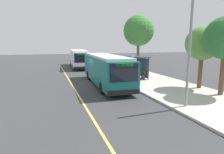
{
  "coord_description": "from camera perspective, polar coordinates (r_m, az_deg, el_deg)",
  "views": [
    {
      "loc": [
        18.94,
        -4.35,
        4.04
      ],
      "look_at": [
        3.87,
        0.71,
        1.27
      ],
      "focal_mm": 30.64,
      "sensor_mm": 36.0,
      "label": 1
    }
  ],
  "objects": [
    {
      "name": "ground_plane",
      "position": [
        19.85,
        -5.51,
        -1.91
      ],
      "size": [
        120.0,
        120.0,
        0.0
      ],
      "primitive_type": "plane",
      "color": "#38383A"
    },
    {
      "name": "sidewalk_curb",
      "position": [
        21.94,
        9.93,
        -0.68
      ],
      "size": [
        44.0,
        6.4,
        0.15
      ],
      "primitive_type": "cube",
      "color": "#B7B2A8",
      "rests_on": "ground_plane"
    },
    {
      "name": "lane_stripe_center",
      "position": [
        19.48,
        -11.83,
        -2.29
      ],
      "size": [
        36.0,
        0.14,
        0.01
      ],
      "primitive_type": "cube",
      "color": "#E0D64C",
      "rests_on": "ground_plane"
    },
    {
      "name": "transit_bus_main",
      "position": [
        18.86,
        -1.91,
        2.49
      ],
      "size": [
        10.89,
        2.99,
        2.95
      ],
      "color": "#146B66",
      "rests_on": "ground_plane"
    },
    {
      "name": "transit_bus_second",
      "position": [
        33.97,
        -9.88,
        5.65
      ],
      "size": [
        11.42,
        3.37,
        2.95
      ],
      "color": "white",
      "rests_on": "ground_plane"
    },
    {
      "name": "bus_shelter",
      "position": [
        22.1,
        7.9,
        4.27
      ],
      "size": [
        2.9,
        1.6,
        2.48
      ],
      "color": "#333338",
      "rests_on": "sidewalk_curb"
    },
    {
      "name": "waiting_bench",
      "position": [
        21.94,
        8.54,
        0.84
      ],
      "size": [
        1.6,
        0.48,
        0.95
      ],
      "color": "brown",
      "rests_on": "sidewalk_curb"
    },
    {
      "name": "route_sign_post",
      "position": [
        18.49,
        6.12,
        3.35
      ],
      "size": [
        0.44,
        0.08,
        2.8
      ],
      "color": "#333338",
      "rests_on": "sidewalk_curb"
    },
    {
      "name": "pedestrian_commuter",
      "position": [
        19.53,
        5.96,
        1.21
      ],
      "size": [
        0.24,
        0.4,
        1.69
      ],
      "color": "#282D47",
      "rests_on": "sidewalk_curb"
    },
    {
      "name": "street_tree_upstreet",
      "position": [
        18.48,
        25.36,
        8.96
      ],
      "size": [
        2.9,
        2.9,
        5.38
      ],
      "color": "brown",
      "rests_on": "sidewalk_curb"
    },
    {
      "name": "street_tree_downstreet",
      "position": [
        27.11,
        7.92,
        13.49
      ],
      "size": [
        4.18,
        4.18,
        7.75
      ],
      "color": "brown",
      "rests_on": "sidewalk_curb"
    },
    {
      "name": "utility_pole",
      "position": [
        12.56,
        22.0,
        6.01
      ],
      "size": [
        0.16,
        0.16,
        6.4
      ],
      "primitive_type": "cylinder",
      "color": "gray",
      "rests_on": "sidewalk_curb"
    }
  ]
}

